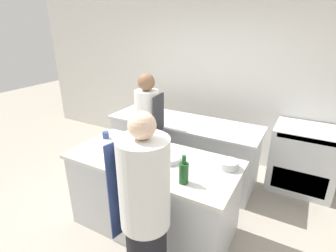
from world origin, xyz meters
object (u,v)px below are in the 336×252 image
object	(u,v)px
bottle_vinegar	(158,139)
bottle_wine	(133,165)
cup	(106,135)
chef_at_stove	(148,133)
chef_at_prep_near	(145,216)
bottle_olive_oil	(184,172)
bowl_prep_small	(229,164)
bowl_mixing_large	(171,159)
bottle_cooking_oil	(163,144)
oven_range	(303,158)

from	to	relation	value
bottle_vinegar	bottle_wine	xyz separation A→B (m)	(0.10, -0.63, 0.01)
bottle_vinegar	cup	distance (m)	0.70
chef_at_stove	chef_at_prep_near	bearing A→B (deg)	27.08
bottle_olive_oil	bowl_prep_small	world-z (taller)	bottle_olive_oil
bottle_olive_oil	bowl_mixing_large	size ratio (longest dim) A/B	1.25
bottle_wine	bottle_cooking_oil	size ratio (longest dim) A/B	1.17
chef_at_prep_near	bowl_mixing_large	xyz separation A→B (m)	(-0.19, 0.76, 0.09)
bowl_prep_small	chef_at_stove	bearing A→B (deg)	159.39
chef_at_prep_near	bottle_wine	world-z (taller)	chef_at_prep_near
bottle_olive_oil	bowl_prep_small	size ratio (longest dim) A/B	1.39
bottle_cooking_oil	bowl_prep_small	bearing A→B (deg)	-1.54
chef_at_prep_near	bottle_olive_oil	bearing A→B (deg)	-0.49
cup	bottle_cooking_oil	bearing A→B (deg)	4.42
oven_range	chef_at_stove	size ratio (longest dim) A/B	0.55
bottle_wine	bowl_mixing_large	bearing A→B (deg)	61.14
chef_at_prep_near	bottle_vinegar	distance (m)	1.14
chef_at_stove	bottle_olive_oil	size ratio (longest dim) A/B	6.10
chef_at_prep_near	bottle_wine	distance (m)	0.57
bottle_olive_oil	bottle_cooking_oil	bearing A→B (deg)	136.34
bottle_wine	bottle_olive_oil	bearing A→B (deg)	10.61
bottle_cooking_oil	bowl_prep_small	size ratio (longest dim) A/B	0.97
chef_at_prep_near	chef_at_stove	distance (m)	1.67
bowl_mixing_large	oven_range	bearing A→B (deg)	54.41
chef_at_prep_near	bottle_wine	bearing A→B (deg)	56.81
oven_range	chef_at_prep_near	distance (m)	2.71
oven_range	bottle_olive_oil	size ratio (longest dim) A/B	3.38
oven_range	chef_at_stove	bearing A→B (deg)	-151.22
chef_at_prep_near	chef_at_stove	size ratio (longest dim) A/B	1.03
chef_at_stove	bowl_prep_small	xyz separation A→B (m)	(1.28, -0.48, 0.11)
bottle_wine	bottle_cooking_oil	xyz separation A→B (m)	(0.00, 0.56, -0.01)
bowl_mixing_large	bottle_cooking_oil	bearing A→B (deg)	137.01
bottle_cooking_oil	chef_at_prep_near	bearing A→B (deg)	-67.57
oven_range	bowl_prep_small	distance (m)	1.75
oven_range	chef_at_stove	world-z (taller)	chef_at_stove
bottle_cooking_oil	bowl_mixing_large	size ratio (longest dim) A/B	0.87
chef_at_stove	bottle_cooking_oil	distance (m)	0.70
chef_at_prep_near	bowl_prep_small	bearing A→B (deg)	-10.91
bottle_wine	bowl_mixing_large	size ratio (longest dim) A/B	1.02
chef_at_prep_near	bowl_prep_small	size ratio (longest dim) A/B	8.76
bowl_prep_small	bowl_mixing_large	bearing A→B (deg)	-163.37
bottle_wine	bowl_prep_small	bearing A→B (deg)	35.02
oven_range	chef_at_prep_near	bearing A→B (deg)	-112.79
oven_range	bowl_prep_small	xyz separation A→B (m)	(-0.66, -1.54, 0.50)
oven_range	bowl_prep_small	size ratio (longest dim) A/B	4.71
chef_at_stove	bottle_cooking_oil	size ratio (longest dim) A/B	8.74
bottle_wine	cup	xyz separation A→B (m)	(-0.79, 0.50, -0.05)
bottle_olive_oil	bottle_vinegar	world-z (taller)	bottle_olive_oil
chef_at_stove	bottle_vinegar	bearing A→B (deg)	40.20
bottle_cooking_oil	bowl_prep_small	xyz separation A→B (m)	(0.77, -0.02, -0.04)
bowl_mixing_large	bottle_olive_oil	bearing A→B (deg)	-44.13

